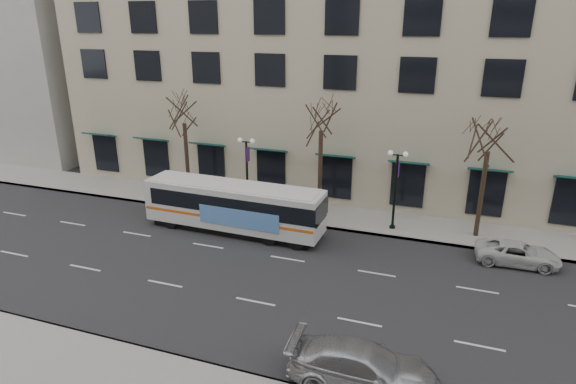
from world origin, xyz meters
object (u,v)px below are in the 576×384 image
at_px(city_bus, 235,206).
at_px(silver_car, 363,367).
at_px(lamp_post_left, 247,171).
at_px(lamp_post_right, 396,187).
at_px(tree_far_right, 490,135).
at_px(white_pickup, 518,253).
at_px(tree_far_mid, 321,116).
at_px(tree_far_left, 183,110).

distance_m(city_bus, silver_car, 14.95).
height_order(lamp_post_left, city_bus, lamp_post_left).
bearing_deg(lamp_post_right, silver_car, -86.62).
relative_size(city_bus, silver_car, 2.09).
bearing_deg(lamp_post_left, tree_far_right, 2.29).
relative_size(lamp_post_right, city_bus, 0.45).
xyz_separation_m(tree_far_right, white_pickup, (2.06, -2.83, -5.81)).
height_order(lamp_post_right, silver_car, lamp_post_right).
bearing_deg(city_bus, lamp_post_right, 21.49).
bearing_deg(lamp_post_left, city_bus, -79.62).
bearing_deg(tree_far_right, white_pickup, -53.93).
bearing_deg(lamp_post_right, lamp_post_left, 180.00).
height_order(lamp_post_left, lamp_post_right, same).
bearing_deg(tree_far_mid, silver_car, -68.54).
bearing_deg(tree_far_mid, lamp_post_left, -173.15).
bearing_deg(silver_car, tree_far_mid, 19.36).
distance_m(tree_far_mid, tree_far_right, 10.01).
xyz_separation_m(tree_far_left, silver_car, (15.85, -14.89, -5.90)).
height_order(tree_far_left, tree_far_right, tree_far_left).
bearing_deg(white_pickup, lamp_post_left, 80.41).
height_order(tree_far_left, lamp_post_right, tree_far_left).
bearing_deg(tree_far_mid, lamp_post_right, -6.83).
bearing_deg(city_bus, silver_car, -45.28).
xyz_separation_m(tree_far_mid, lamp_post_right, (5.01, -0.60, -3.96)).
bearing_deg(tree_far_left, tree_far_right, 0.00).
xyz_separation_m(tree_far_left, lamp_post_left, (5.01, -0.60, -3.75)).
bearing_deg(tree_far_left, silver_car, -43.20).
bearing_deg(silver_car, white_pickup, -29.35).
bearing_deg(lamp_post_right, tree_far_left, 177.71).
bearing_deg(silver_car, lamp_post_left, 35.10).
relative_size(tree_far_right, white_pickup, 1.83).
bearing_deg(tree_far_right, lamp_post_left, -177.71).
bearing_deg(tree_far_mid, tree_far_left, -180.00).
relative_size(tree_far_left, lamp_post_right, 1.60).
relative_size(tree_far_mid, tree_far_right, 1.06).
height_order(tree_far_mid, city_bus, tree_far_mid).
height_order(tree_far_right, white_pickup, tree_far_right).
xyz_separation_m(lamp_post_right, city_bus, (-9.38, -3.41, -1.24)).
height_order(tree_far_left, city_bus, tree_far_left).
distance_m(tree_far_mid, lamp_post_right, 6.41).
bearing_deg(tree_far_right, city_bus, -164.42).
xyz_separation_m(lamp_post_right, white_pickup, (7.05, -2.23, -2.33)).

